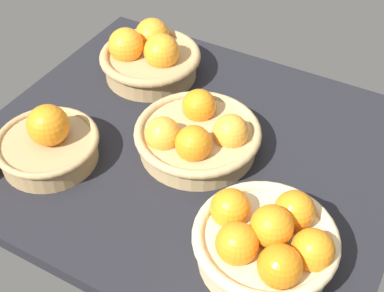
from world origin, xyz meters
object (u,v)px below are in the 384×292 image
(basket_near_left, at_px, (48,144))
(basket_near_right, at_px, (267,241))
(basket_far_left, at_px, (149,57))
(basket_center, at_px, (198,135))

(basket_near_left, relative_size, basket_near_right, 0.85)
(basket_near_left, height_order, basket_near_right, basket_near_left)
(basket_near_right, bearing_deg, basket_far_left, 141.45)
(basket_center, bearing_deg, basket_near_left, -145.72)
(basket_center, relative_size, basket_near_left, 1.25)
(basket_center, bearing_deg, basket_near_right, -38.94)
(basket_near_left, bearing_deg, basket_far_left, 87.17)
(basket_far_left, relative_size, basket_near_left, 1.16)
(basket_far_left, distance_m, basket_near_right, 0.57)
(basket_far_left, xyz_separation_m, basket_near_left, (-0.02, -0.34, -0.01))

